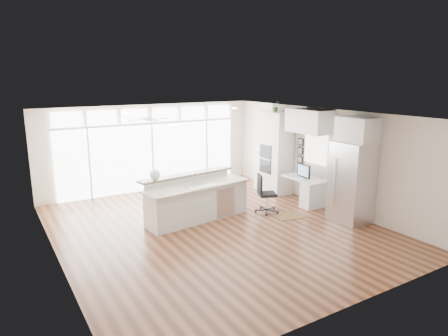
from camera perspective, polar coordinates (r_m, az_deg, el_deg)
floor at (r=9.66m, az=-1.31°, el=-8.60°), size 7.00×8.00×0.02m
ceiling at (r=9.03m, az=-1.40°, el=7.62°), size 7.00×8.00×0.02m
wall_back at (r=12.80m, az=-10.36°, el=2.90°), size 7.00×0.04×2.70m
wall_front at (r=6.27m, az=17.48°, el=-8.12°), size 7.00×0.04×2.70m
wall_left at (r=8.15m, az=-23.23°, el=-3.71°), size 0.04×8.00×2.70m
wall_right at (r=11.37m, az=14.11°, el=1.46°), size 0.04×8.00×2.70m
glass_wall at (r=12.80m, az=-10.21°, el=1.53°), size 5.80×0.06×2.08m
transom_row at (r=12.61m, az=-10.45°, el=7.47°), size 5.90×0.06×0.40m
desk_window at (r=11.51m, az=12.97°, el=2.67°), size 0.04×0.85×0.85m
ceiling_fan at (r=11.36m, az=-10.75°, el=7.38°), size 1.16×1.16×0.32m
recessed_lights at (r=9.20m, az=-2.02°, el=7.59°), size 3.40×3.00×0.02m
oven_cabinet at (r=12.48m, az=7.15°, el=2.29°), size 0.64×1.20×2.50m
desk_nook at (r=11.55m, az=11.50°, el=-3.19°), size 0.72×1.30×0.76m
upper_cabinets at (r=11.20m, az=12.10°, el=6.57°), size 0.64×1.30×0.64m
refrigerator at (r=10.28m, az=17.80°, el=-1.99°), size 0.76×0.90×2.00m
fridge_cabinet at (r=10.08m, az=18.54°, el=5.22°), size 0.64×0.90×0.60m
framed_photos at (r=11.98m, az=10.87°, el=2.44°), size 0.06×0.22×0.80m
kitchen_island at (r=10.05m, az=-3.80°, el=-4.35°), size 2.91×1.40×1.11m
rug at (r=10.58m, az=9.24°, el=-6.74°), size 0.89×0.71×0.01m
office_chair at (r=10.60m, az=6.20°, el=-3.68°), size 0.69×0.66×1.03m
fishbowl at (r=9.71m, az=-9.82°, el=-0.93°), size 0.29×0.29×0.26m
monitor at (r=11.35m, az=11.34°, el=-0.38°), size 0.11×0.51×0.42m
keyboard at (r=11.28m, az=10.65°, el=-1.49°), size 0.14×0.32×0.02m
potted_plant at (r=12.30m, az=7.33°, el=8.57°), size 0.31×0.34×0.24m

